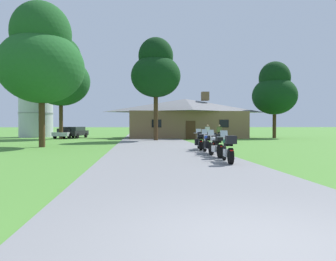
{
  "coord_description": "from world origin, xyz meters",
  "views": [
    {
      "loc": [
        -1.45,
        -3.93,
        1.58
      ],
      "look_at": [
        1.02,
        22.53,
        1.14
      ],
      "focal_mm": 33.6,
      "sensor_mm": 36.0,
      "label": 1
    }
  ],
  "objects_px": {
    "tree_by_lodge_front": "(156,70)",
    "parked_black_suv_far_left": "(75,132)",
    "tree_left_near": "(41,57)",
    "tree_left_far": "(61,74)",
    "bystander_olive_shirt_beside_signpost": "(219,131)",
    "metal_silo_distant": "(36,109)",
    "bystander_white_shirt_near_lodge": "(207,131)",
    "motorcycle_silver_farthest_in_row": "(200,141)",
    "motorcycle_green_nearest_to_camera": "(228,149)",
    "motorcycle_blue_third_in_row": "(209,143)",
    "parked_silver_sedan_far_left": "(66,133)",
    "motorcycle_silver_second_in_row": "(216,145)",
    "tree_right_of_lodge": "(275,91)"
  },
  "relations": [
    {
      "from": "bystander_olive_shirt_beside_signpost",
      "to": "tree_by_lodge_front",
      "type": "xyz_separation_m",
      "value": [
        -6.92,
        -1.13,
        6.25
      ]
    },
    {
      "from": "tree_left_near",
      "to": "tree_by_lodge_front",
      "type": "xyz_separation_m",
      "value": [
        8.73,
        8.58,
        0.7
      ]
    },
    {
      "from": "tree_by_lodge_front",
      "to": "parked_black_suv_far_left",
      "type": "xyz_separation_m",
      "value": [
        -9.67,
        7.93,
        -6.41
      ]
    },
    {
      "from": "motorcycle_green_nearest_to_camera",
      "to": "tree_left_far",
      "type": "distance_m",
      "value": 28.6
    },
    {
      "from": "tree_left_near",
      "to": "tree_by_lodge_front",
      "type": "bearing_deg",
      "value": 44.48
    },
    {
      "from": "tree_right_of_lodge",
      "to": "tree_left_far",
      "type": "bearing_deg",
      "value": -178.65
    },
    {
      "from": "bystander_white_shirt_near_lodge",
      "to": "bystander_olive_shirt_beside_signpost",
      "type": "height_order",
      "value": "same"
    },
    {
      "from": "motorcycle_silver_farthest_in_row",
      "to": "bystander_olive_shirt_beside_signpost",
      "type": "height_order",
      "value": "bystander_olive_shirt_beside_signpost"
    },
    {
      "from": "metal_silo_distant",
      "to": "parked_silver_sedan_far_left",
      "type": "bearing_deg",
      "value": -43.03
    },
    {
      "from": "motorcycle_blue_third_in_row",
      "to": "bystander_white_shirt_near_lodge",
      "type": "height_order",
      "value": "bystander_white_shirt_near_lodge"
    },
    {
      "from": "motorcycle_blue_third_in_row",
      "to": "parked_black_suv_far_left",
      "type": "height_order",
      "value": "parked_black_suv_far_left"
    },
    {
      "from": "motorcycle_green_nearest_to_camera",
      "to": "metal_silo_distant",
      "type": "xyz_separation_m",
      "value": [
        -17.4,
        31.15,
        3.14
      ]
    },
    {
      "from": "motorcycle_silver_second_in_row",
      "to": "motorcycle_silver_farthest_in_row",
      "type": "height_order",
      "value": "same"
    },
    {
      "from": "motorcycle_blue_third_in_row",
      "to": "parked_silver_sedan_far_left",
      "type": "bearing_deg",
      "value": 117.09
    },
    {
      "from": "motorcycle_green_nearest_to_camera",
      "to": "bystander_olive_shirt_beside_signpost",
      "type": "distance_m",
      "value": 21.26
    },
    {
      "from": "tree_right_of_lodge",
      "to": "parked_black_suv_far_left",
      "type": "bearing_deg",
      "value": 175.19
    },
    {
      "from": "metal_silo_distant",
      "to": "bystander_white_shirt_near_lodge",
      "type": "bearing_deg",
      "value": -23.12
    },
    {
      "from": "metal_silo_distant",
      "to": "tree_right_of_lodge",
      "type": "bearing_deg",
      "value": -10.7
    },
    {
      "from": "motorcycle_green_nearest_to_camera",
      "to": "tree_left_far",
      "type": "relative_size",
      "value": 0.18
    },
    {
      "from": "bystander_white_shirt_near_lodge",
      "to": "tree_left_near",
      "type": "height_order",
      "value": "tree_left_near"
    },
    {
      "from": "tree_left_far",
      "to": "parked_black_suv_far_left",
      "type": "bearing_deg",
      "value": 69.12
    },
    {
      "from": "bystander_olive_shirt_beside_signpost",
      "to": "metal_silo_distant",
      "type": "distance_m",
      "value": 24.92
    },
    {
      "from": "motorcycle_green_nearest_to_camera",
      "to": "tree_left_near",
      "type": "relative_size",
      "value": 0.2
    },
    {
      "from": "motorcycle_blue_third_in_row",
      "to": "parked_silver_sedan_far_left",
      "type": "xyz_separation_m",
      "value": [
        -12.62,
        22.13,
        0.03
      ]
    },
    {
      "from": "tree_by_lodge_front",
      "to": "parked_black_suv_far_left",
      "type": "height_order",
      "value": "tree_by_lodge_front"
    },
    {
      "from": "parked_black_suv_far_left",
      "to": "bystander_white_shirt_near_lodge",
      "type": "bearing_deg",
      "value": -8.39
    },
    {
      "from": "metal_silo_distant",
      "to": "parked_black_suv_far_left",
      "type": "xyz_separation_m",
      "value": [
        5.84,
        -3.71,
        -2.99
      ]
    },
    {
      "from": "bystander_white_shirt_near_lodge",
      "to": "parked_black_suv_far_left",
      "type": "xyz_separation_m",
      "value": [
        -15.57,
        5.44,
        -0.15
      ]
    },
    {
      "from": "motorcycle_green_nearest_to_camera",
      "to": "motorcycle_silver_second_in_row",
      "type": "distance_m",
      "value": 2.3
    },
    {
      "from": "motorcycle_green_nearest_to_camera",
      "to": "motorcycle_blue_third_in_row",
      "type": "xyz_separation_m",
      "value": [
        0.21,
        4.37,
        -0.01
      ]
    },
    {
      "from": "motorcycle_blue_third_in_row",
      "to": "motorcycle_silver_second_in_row",
      "type": "bearing_deg",
      "value": -95.54
    },
    {
      "from": "motorcycle_silver_second_in_row",
      "to": "parked_silver_sedan_far_left",
      "type": "bearing_deg",
      "value": 113.53
    },
    {
      "from": "metal_silo_distant",
      "to": "parked_black_suv_far_left",
      "type": "bearing_deg",
      "value": -32.4
    },
    {
      "from": "bystander_white_shirt_near_lodge",
      "to": "tree_right_of_lodge",
      "type": "height_order",
      "value": "tree_right_of_lodge"
    },
    {
      "from": "motorcycle_silver_farthest_in_row",
      "to": "bystander_white_shirt_near_lodge",
      "type": "relative_size",
      "value": 1.25
    },
    {
      "from": "tree_left_near",
      "to": "tree_left_far",
      "type": "relative_size",
      "value": 0.89
    },
    {
      "from": "tree_right_of_lodge",
      "to": "motorcycle_blue_third_in_row",
      "type": "bearing_deg",
      "value": -121.93
    },
    {
      "from": "motorcycle_blue_third_in_row",
      "to": "motorcycle_silver_farthest_in_row",
      "type": "bearing_deg",
      "value": 88.46
    },
    {
      "from": "tree_by_lodge_front",
      "to": "tree_left_far",
      "type": "height_order",
      "value": "tree_left_far"
    },
    {
      "from": "tree_by_lodge_front",
      "to": "metal_silo_distant",
      "type": "xyz_separation_m",
      "value": [
        -15.5,
        11.63,
        -3.42
      ]
    },
    {
      "from": "tree_left_far",
      "to": "parked_silver_sedan_far_left",
      "type": "bearing_deg",
      "value": 84.1
    },
    {
      "from": "motorcycle_green_nearest_to_camera",
      "to": "tree_left_near",
      "type": "distance_m",
      "value": 16.34
    },
    {
      "from": "motorcycle_silver_farthest_in_row",
      "to": "tree_by_lodge_front",
      "type": "relative_size",
      "value": 0.2
    },
    {
      "from": "bystander_white_shirt_near_lodge",
      "to": "parked_silver_sedan_far_left",
      "type": "xyz_separation_m",
      "value": [
        -16.42,
        4.48,
        -0.29
      ]
    },
    {
      "from": "parked_black_suv_far_left",
      "to": "bystander_olive_shirt_beside_signpost",
      "type": "bearing_deg",
      "value": -11.42
    },
    {
      "from": "motorcycle_silver_farthest_in_row",
      "to": "parked_black_suv_far_left",
      "type": "xyz_separation_m",
      "value": [
        -11.72,
        20.76,
        0.17
      ]
    },
    {
      "from": "bystander_olive_shirt_beside_signpost",
      "to": "parked_black_suv_far_left",
      "type": "xyz_separation_m",
      "value": [
        -16.58,
        6.79,
        -0.15
      ]
    },
    {
      "from": "bystander_white_shirt_near_lodge",
      "to": "motorcycle_green_nearest_to_camera",
      "type": "bearing_deg",
      "value": 93.26
    },
    {
      "from": "motorcycle_silver_farthest_in_row",
      "to": "bystander_white_shirt_near_lodge",
      "type": "xyz_separation_m",
      "value": [
        3.85,
        15.32,
        0.32
      ]
    },
    {
      "from": "bystander_white_shirt_near_lodge",
      "to": "tree_by_lodge_front",
      "type": "distance_m",
      "value": 8.95
    }
  ]
}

